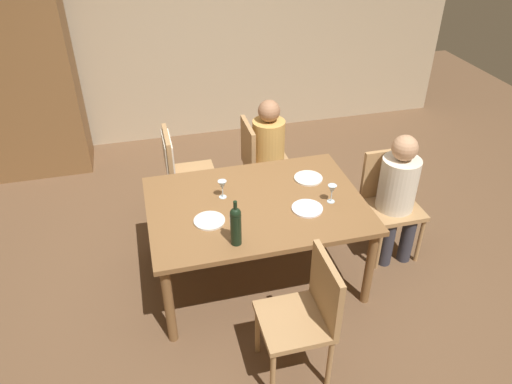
{
  "coord_description": "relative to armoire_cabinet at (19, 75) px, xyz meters",
  "views": [
    {
      "loc": [
        -0.77,
        -2.96,
        2.87
      ],
      "look_at": [
        0.0,
        0.0,
        0.83
      ],
      "focal_mm": 34.11,
      "sensor_mm": 36.0,
      "label": 1
    }
  ],
  "objects": [
    {
      "name": "dining_table",
      "position": [
        1.93,
        -2.34,
        -0.44
      ],
      "size": [
        1.66,
        1.17,
        0.73
      ],
      "color": "brown",
      "rests_on": "ground_plane"
    },
    {
      "name": "wine_glass_centre",
      "position": [
        2.49,
        -2.46,
        -0.26
      ],
      "size": [
        0.07,
        0.07,
        0.15
      ],
      "color": "silver",
      "rests_on": "dining_table"
    },
    {
      "name": "chair_right_end",
      "position": [
        3.14,
        -2.25,
        -0.56
      ],
      "size": [
        0.44,
        0.44,
        0.92
      ],
      "rotation": [
        0.0,
        0.0,
        3.14
      ],
      "color": "#A87F51",
      "rests_on": "ground_plane"
    },
    {
      "name": "chair_far_left",
      "position": [
        1.43,
        -1.37,
        -0.5
      ],
      "size": [
        0.46,
        0.44,
        0.92
      ],
      "rotation": [
        0.0,
        0.0,
        -1.57
      ],
      "color": "#A87F51",
      "rests_on": "ground_plane"
    },
    {
      "name": "dinner_plate_guest_right",
      "position": [
        2.43,
        -2.11,
        -0.36
      ],
      "size": [
        0.24,
        0.24,
        0.01
      ],
      "primitive_type": "cylinder",
      "color": "silver",
      "rests_on": "dining_table"
    },
    {
      "name": "wine_bottle_tall_green",
      "position": [
        1.68,
        -2.77,
        -0.21
      ],
      "size": [
        0.08,
        0.08,
        0.35
      ],
      "color": "black",
      "rests_on": "dining_table"
    },
    {
      "name": "chair_near",
      "position": [
        2.01,
        -3.3,
        -0.56
      ],
      "size": [
        0.44,
        0.44,
        0.92
      ],
      "rotation": [
        0.0,
        0.0,
        1.57
      ],
      "color": "#A87F51",
      "rests_on": "ground_plane"
    },
    {
      "name": "ground_plane",
      "position": [
        1.93,
        -2.34,
        -1.1
      ],
      "size": [
        10.0,
        10.0,
        0.0
      ],
      "primitive_type": "plane",
      "color": "brown"
    },
    {
      "name": "dinner_plate_host",
      "position": [
        2.28,
        -2.51,
        -0.36
      ],
      "size": [
        0.24,
        0.24,
        0.01
      ],
      "primitive_type": "cylinder",
      "color": "white",
      "rests_on": "dining_table"
    },
    {
      "name": "wine_glass_near_left",
      "position": [
        1.7,
        -2.2,
        -0.26
      ],
      "size": [
        0.07,
        0.07,
        0.15
      ],
      "color": "silver",
      "rests_on": "dining_table"
    },
    {
      "name": "armoire_cabinet",
      "position": [
        0.0,
        0.0,
        0.0
      ],
      "size": [
        1.18,
        0.62,
        2.18
      ],
      "color": "brown",
      "rests_on": "ground_plane"
    },
    {
      "name": "chair_far_right",
      "position": [
        2.21,
        -1.37,
        -0.56
      ],
      "size": [
        0.44,
        0.44,
        0.92
      ],
      "rotation": [
        0.0,
        0.0,
        -1.57
      ],
      "color": "#A87F51",
      "rests_on": "ground_plane"
    },
    {
      "name": "dinner_plate_guest_left",
      "position": [
        1.54,
        -2.48,
        -0.36
      ],
      "size": [
        0.23,
        0.23,
        0.01
      ],
      "primitive_type": "cylinder",
      "color": "silver",
      "rests_on": "dining_table"
    },
    {
      "name": "person_man_bearded",
      "position": [
        2.33,
        -1.37,
        -0.44
      ],
      "size": [
        0.35,
        0.31,
        1.13
      ],
      "rotation": [
        0.0,
        0.0,
        -1.57
      ],
      "color": "#33333D",
      "rests_on": "ground_plane"
    },
    {
      "name": "rear_room_partition",
      "position": [
        1.93,
        0.45,
        0.25
      ],
      "size": [
        6.4,
        0.12,
        2.7
      ],
      "primitive_type": "cube",
      "color": "tan",
      "rests_on": "ground_plane"
    },
    {
      "name": "handbag",
      "position": [
        1.91,
        -1.37,
        -0.99
      ],
      "size": [
        0.17,
        0.3,
        0.22
      ],
      "primitive_type": "cube",
      "rotation": [
        0.0,
        0.0,
        -1.37
      ],
      "color": "brown",
      "rests_on": "ground_plane"
    },
    {
      "name": "person_woman_host",
      "position": [
        3.14,
        -2.36,
        -0.43
      ],
      "size": [
        0.31,
        0.36,
        1.15
      ],
      "rotation": [
        0.0,
        0.0,
        3.14
      ],
      "color": "#33333D",
      "rests_on": "ground_plane"
    }
  ]
}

